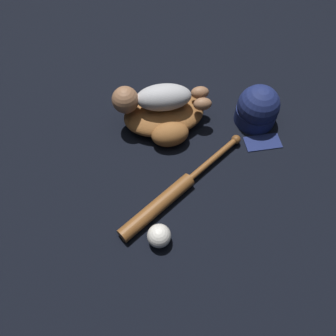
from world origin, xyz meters
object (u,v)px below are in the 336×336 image
object	(u,v)px
baby_figure	(155,98)
baseball_bat	(169,196)
baseball_glove	(164,117)
baseball	(158,236)
baseball_cap	(257,109)

from	to	relation	value
baby_figure	baseball_bat	xyz separation A→B (m)	(-0.02, 0.34, -0.11)
baseball_glove	baseball	size ratio (longest dim) A/B	4.55
baseball	baseball_cap	bearing A→B (deg)	-131.10
baby_figure	baseball_cap	xyz separation A→B (m)	(-0.39, 0.02, -0.07)
baseball_bat	baseball	world-z (taller)	baseball
baby_figure	baseball	bearing A→B (deg)	87.44
baseball_glove	baby_figure	world-z (taller)	baby_figure
baseball_glove	baseball_cap	distance (m)	0.36
baby_figure	baseball	world-z (taller)	baby_figure
baseball_cap	baseball	bearing A→B (deg)	48.90
baseball_cap	baseball_bat	bearing A→B (deg)	41.81
baseball	baseball_cap	xyz separation A→B (m)	(-0.41, -0.47, 0.03)
baby_figure	baseball_bat	world-z (taller)	baby_figure
baseball	baseball_cap	distance (m)	0.62
baseball_glove	baseball_bat	distance (m)	0.33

